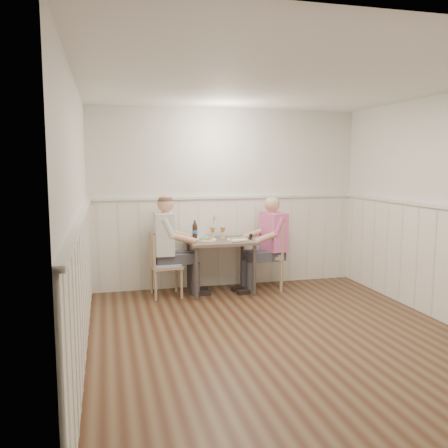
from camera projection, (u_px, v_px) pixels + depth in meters
name	position (u px, v px, depth m)	size (l,w,h in m)	color
ground_plane	(280.00, 336.00, 5.00)	(4.50, 4.50, 0.00)	#422416
room_shell	(282.00, 193.00, 4.81)	(4.04, 4.54, 2.60)	silver
wainscot	(260.00, 260.00, 5.57)	(4.00, 4.49, 1.34)	white
dining_table	(221.00, 247.00, 6.64)	(0.91, 0.70, 0.75)	brown
chair_right	(272.00, 252.00, 6.89)	(0.61, 0.61, 0.99)	#A27F62
chair_left	(162.00, 263.00, 6.45)	(0.43, 0.43, 0.87)	#A27F62
man_in_pink	(271.00, 250.00, 6.82)	(0.68, 0.48, 1.37)	#3F3F47
diner_cream	(167.00, 253.00, 6.48)	(0.66, 0.46, 1.42)	#3F3F47
plate_man	(237.00, 239.00, 6.58)	(0.29, 0.29, 0.07)	white
plate_diner	(205.00, 239.00, 6.57)	(0.28, 0.28, 0.07)	white
beer_glass_a	(223.00, 229.00, 6.80)	(0.07, 0.07, 0.19)	silver
beer_glass_b	(213.00, 229.00, 6.80)	(0.07, 0.07, 0.18)	silver
beer_bottle	(195.00, 231.00, 6.72)	(0.07, 0.07, 0.26)	black
rolled_napkin	(238.00, 241.00, 6.43)	(0.21, 0.09, 0.04)	white
grass_vase	(213.00, 226.00, 6.83)	(0.04, 0.04, 0.36)	silver
gingham_mat	(199.00, 238.00, 6.79)	(0.37, 0.32, 0.01)	#556CC3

